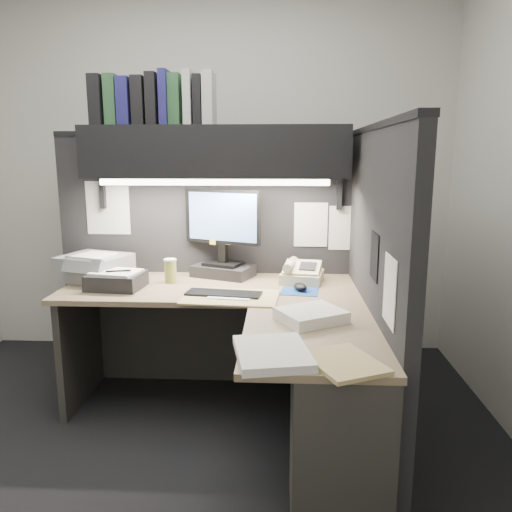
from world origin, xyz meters
name	(u,v)px	position (x,y,z in m)	size (l,w,h in m)	color
floor	(178,454)	(0.00, 0.00, 0.00)	(3.50, 3.50, 0.00)	black
wall_back	(213,173)	(0.00, 1.50, 1.35)	(3.50, 0.04, 2.70)	beige
partition_back	(207,261)	(0.03, 0.93, 0.80)	(1.90, 0.06, 1.60)	black
partition_right	(374,294)	(0.98, 0.18, 0.80)	(0.06, 1.50, 1.60)	black
desk	(262,374)	(0.43, 0.00, 0.44)	(1.70, 1.53, 0.73)	#806551
overhead_shelf	(216,152)	(0.12, 0.75, 1.50)	(1.55, 0.34, 0.30)	black
task_light_tube	(214,182)	(0.12, 0.61, 1.33)	(0.04, 0.04, 1.32)	white
monitor	(223,242)	(0.15, 0.80, 0.95)	(0.48, 0.34, 0.55)	black
keyboard	(224,294)	(0.20, 0.36, 0.74)	(0.41, 0.14, 0.02)	black
mousepad	(300,291)	(0.62, 0.46, 0.73)	(0.20, 0.19, 0.00)	navy
mouse	(300,287)	(0.62, 0.48, 0.75)	(0.07, 0.11, 0.04)	black
telephone	(302,274)	(0.64, 0.69, 0.78)	(0.24, 0.25, 0.10)	beige
coffee_cup	(170,272)	(-0.15, 0.63, 0.80)	(0.07, 0.07, 0.13)	#AC9E44
printer	(95,267)	(-0.63, 0.69, 0.81)	(0.38, 0.32, 0.15)	gray
notebook_stack	(117,281)	(-0.43, 0.49, 0.77)	(0.30, 0.25, 0.09)	black
open_folder	(231,297)	(0.25, 0.32, 0.73)	(0.50, 0.33, 0.01)	tan
paper_stack_a	(311,315)	(0.65, -0.04, 0.76)	(0.28, 0.23, 0.05)	white
paper_stack_b	(272,353)	(0.48, -0.48, 0.75)	(0.27, 0.34, 0.03)	white
manila_stack	(344,363)	(0.74, -0.53, 0.74)	(0.23, 0.29, 0.02)	tan
binder_row	(155,101)	(-0.23, 0.74, 1.79)	(0.70, 0.26, 0.31)	black
pinned_papers	(265,232)	(0.42, 0.56, 1.05)	(1.76, 1.31, 0.51)	white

